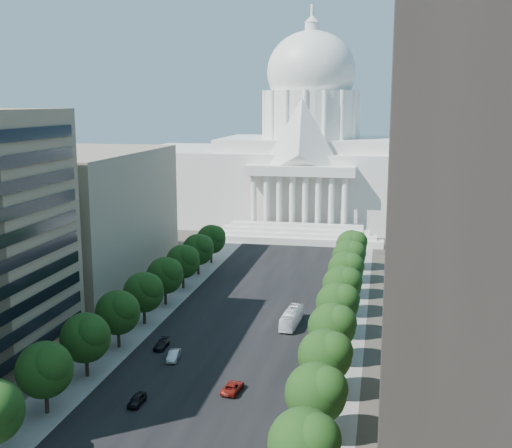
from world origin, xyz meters
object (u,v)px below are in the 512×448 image
Objects in this scene: car_red at (233,387)px; city_bus at (292,318)px; car_dark_b at (162,345)px; car_dark_a at (137,400)px; car_silver at (174,355)px.

city_bus is (4.36, 29.50, 0.80)m from car_red.
car_red is at bearing -42.38° from car_dark_b.
car_red is 0.46× the size of city_bus.
car_dark_b is 25.38m from city_bus.
car_silver is (-0.02, 15.94, 0.06)m from car_dark_a.
car_red is at bearing 29.47° from car_dark_a.
car_red reaches higher than car_dark_b.
car_silver is at bearing -51.08° from car_dark_b.
car_red is 29.83m from city_bus.
car_dark_a is 0.82× the size of car_red.
car_silver is 0.43× the size of city_bus.
car_silver is 25.83m from city_bus.
car_red is at bearing -44.26° from car_silver.
car_dark_a is 0.38× the size of city_bus.
city_bus is at bearing 44.74° from car_silver.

